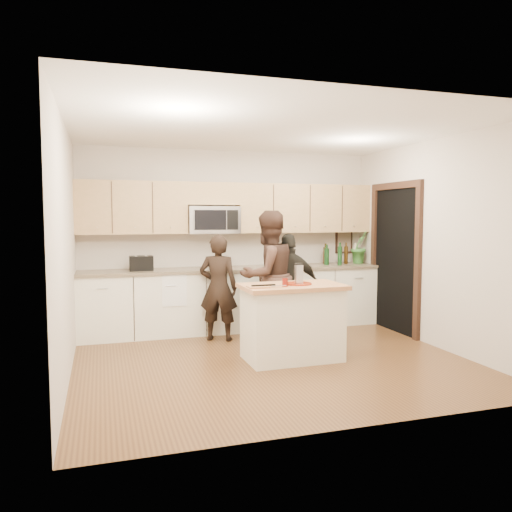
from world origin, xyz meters
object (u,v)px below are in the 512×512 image
object	(u,v)px
woman_left	(218,288)
woman_center	(268,276)
island	(292,322)
toaster	(141,263)
woman_right	(289,285)

from	to	relation	value
woman_left	woman_center	xyz separation A→B (m)	(0.65, -0.20, 0.16)
island	toaster	xyz separation A→B (m)	(-1.61, 1.71, 0.59)
woman_right	woman_center	bearing A→B (deg)	27.60
island	woman_left	world-z (taller)	woman_left
woman_left	woman_right	world-z (taller)	woman_right
woman_center	woman_right	xyz separation A→B (m)	(0.35, 0.11, -0.16)
island	woman_left	xyz separation A→B (m)	(-0.63, 1.17, 0.27)
toaster	woman_left	world-z (taller)	woman_left
island	woman_left	bearing A→B (deg)	117.27
toaster	island	bearing A→B (deg)	-46.62
island	woman_center	world-z (taller)	woman_center
woman_left	island	bearing A→B (deg)	143.41
woman_right	woman_left	bearing A→B (deg)	5.38
island	toaster	bearing A→B (deg)	132.45
toaster	woman_left	xyz separation A→B (m)	(0.99, -0.54, -0.32)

